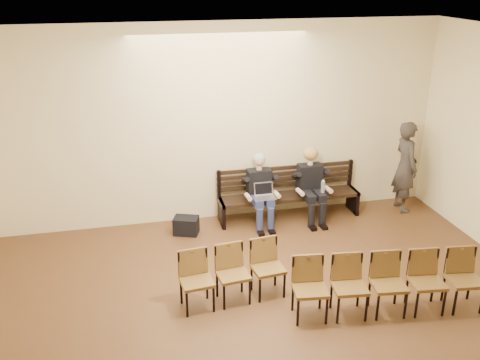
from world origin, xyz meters
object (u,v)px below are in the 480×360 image
object	(u,v)px
water_bottle	(323,193)
chair_row_front	(233,275)
seated_woman	(311,187)
seated_man	(260,191)
bench	(289,206)
laptop	(266,198)
chair_row_back	(389,285)
bag	(186,226)
passerby	(406,160)

from	to	relation	value
water_bottle	chair_row_front	size ratio (longest dim) A/B	0.16
seated_woman	seated_man	bearing A→B (deg)	180.00
bench	water_bottle	bearing A→B (deg)	-32.02
seated_man	chair_row_front	xyz separation A→B (m)	(-0.98, -2.25, -0.22)
laptop	chair_row_back	world-z (taller)	chair_row_back
bench	bag	distance (m)	1.94
water_bottle	bag	bearing A→B (deg)	177.76
seated_woman	passerby	distance (m)	1.87
laptop	passerby	distance (m)	2.78
water_bottle	chair_row_back	world-z (taller)	chair_row_back
water_bottle	bag	xyz separation A→B (m)	(-2.44, 0.10, -0.42)
laptop	passerby	xyz separation A→B (m)	(2.74, 0.20, 0.42)
passerby	bag	bearing A→B (deg)	92.18
water_bottle	chair_row_back	bearing A→B (deg)	-92.98
seated_woman	chair_row_back	world-z (taller)	seated_woman
seated_woman	laptop	xyz separation A→B (m)	(-0.91, -0.21, -0.05)
seated_man	seated_woman	world-z (taller)	seated_man
bag	passerby	distance (m)	4.21
bench	seated_woman	bearing A→B (deg)	-18.18
water_bottle	chair_row_front	world-z (taller)	chair_row_front
laptop	bench	bearing A→B (deg)	24.07
bench	seated_woman	xyz separation A→B (m)	(0.37, -0.12, 0.39)
laptop	bag	size ratio (longest dim) A/B	0.81
seated_woman	chair_row_front	size ratio (longest dim) A/B	0.86
water_bottle	passerby	xyz separation A→B (m)	(1.69, 0.19, 0.42)
laptop	chair_row_back	size ratio (longest dim) A/B	0.13
seated_woman	chair_row_front	bearing A→B (deg)	-130.68
bag	chair_row_front	xyz separation A→B (m)	(0.36, -2.14, 0.25)
seated_man	chair_row_back	distance (m)	3.12
seated_man	passerby	xyz separation A→B (m)	(2.78, -0.01, 0.37)
passerby	chair_row_front	distance (m)	4.42
seated_man	chair_row_front	world-z (taller)	seated_man
water_bottle	chair_row_front	distance (m)	2.92
passerby	seated_man	bearing A→B (deg)	90.66
seated_man	chair_row_back	xyz separation A→B (m)	(0.95, -2.97, -0.21)
seated_woman	chair_row_back	distance (m)	2.97
seated_man	chair_row_front	distance (m)	2.46
seated_man	seated_woman	bearing A→B (deg)	0.00
laptop	chair_row_back	xyz separation A→B (m)	(0.91, -2.75, -0.16)
bench	chair_row_back	bearing A→B (deg)	-83.20
seated_woman	bag	world-z (taller)	seated_woman
bench	bag	bearing A→B (deg)	-173.35
water_bottle	chair_row_back	xyz separation A→B (m)	(-0.14, -2.77, -0.16)
bench	passerby	world-z (taller)	passerby
seated_man	seated_woman	size ratio (longest dim) A/B	1.00
laptop	chair_row_back	bearing A→B (deg)	-79.07
bench	laptop	distance (m)	0.73
seated_man	bag	distance (m)	1.43
water_bottle	bag	distance (m)	2.48
bench	chair_row_front	distance (m)	2.84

